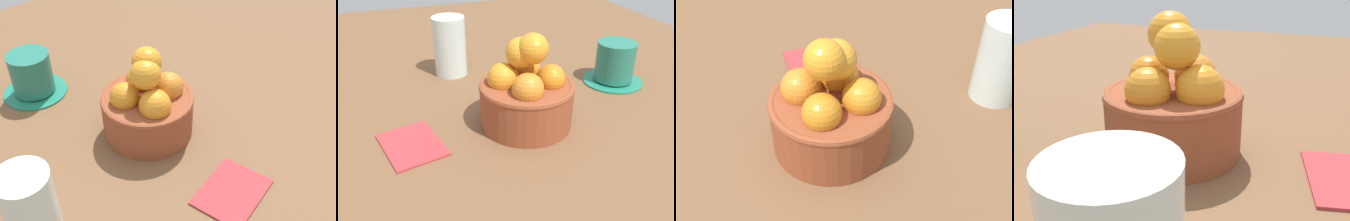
% 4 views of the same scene
% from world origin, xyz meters
% --- Properties ---
extents(ground_plane, '(1.59, 1.17, 0.04)m').
position_xyz_m(ground_plane, '(0.00, 0.00, -0.02)').
color(ground_plane, brown).
extents(terracotta_bowl, '(0.14, 0.14, 0.15)m').
position_xyz_m(terracotta_bowl, '(-0.00, -0.00, 0.05)').
color(terracotta_bowl, brown).
rests_on(terracotta_bowl, ground_plane).
extents(coffee_cup, '(0.11, 0.11, 0.08)m').
position_xyz_m(coffee_cup, '(-0.08, 0.22, 0.04)').
color(coffee_cup, '#207C61').
rests_on(coffee_cup, ground_plane).
extents(water_glass, '(0.06, 0.06, 0.12)m').
position_xyz_m(water_glass, '(-0.23, -0.06, 0.06)').
color(water_glass, silver).
rests_on(water_glass, ground_plane).
extents(folded_napkin, '(0.12, 0.10, 0.01)m').
position_xyz_m(folded_napkin, '(0.00, -0.18, 0.00)').
color(folded_napkin, '#B23338').
rests_on(folded_napkin, ground_plane).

